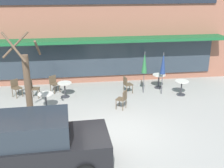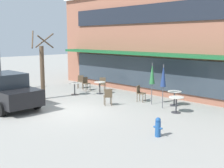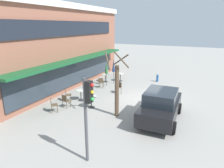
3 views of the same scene
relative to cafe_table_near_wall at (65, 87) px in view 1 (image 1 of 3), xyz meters
name	(u,v)px [view 1 (image 1 of 3)]	position (x,y,z in m)	size (l,w,h in m)	color
ground_plane	(116,133)	(2.01, -3.95, -0.52)	(80.00, 80.00, 0.00)	#9E9B93
building_facade	(94,15)	(2.01, 6.01, 2.90)	(16.31, 9.10, 6.83)	#935B47
cafe_table_near_wall	(65,87)	(0.00, 0.00, 0.00)	(0.70, 0.70, 0.76)	#333338
cafe_table_streetside	(182,85)	(5.89, -0.54, 0.00)	(0.70, 0.70, 0.76)	#333338
cafe_table_by_tree	(46,99)	(-0.82, -1.35, 0.00)	(0.70, 0.70, 0.76)	#333338
cafe_table_mid_patio	(159,79)	(5.04, 0.62, 0.00)	(0.70, 0.70, 0.76)	#333338
patio_umbrella_green_folded	(163,64)	(4.93, -0.27, 1.11)	(0.28, 0.28, 2.20)	#4C4C51
patio_umbrella_cream_folded	(145,63)	(4.05, 0.01, 1.11)	(0.28, 0.28, 2.20)	#4C4C51
cafe_chair_0	(127,84)	(3.18, 0.09, 0.01)	(0.49, 0.49, 0.89)	brown
cafe_chair_1	(123,98)	(2.62, -1.81, 0.01)	(0.56, 0.56, 0.89)	brown
cafe_chair_2	(54,83)	(-0.57, 0.75, 0.01)	(0.56, 0.56, 0.89)	brown
cafe_chair_3	(16,87)	(-2.44, 0.40, 0.01)	(0.57, 0.57, 0.89)	brown
cafe_chair_4	(33,88)	(-1.54, 0.14, 0.01)	(0.44, 0.44, 0.89)	brown
parked_sedan	(38,143)	(-0.66, -5.76, 0.36)	(4.25, 2.11, 1.76)	black
street_tree	(28,89)	(-1.21, -3.32, 1.22)	(1.33, 1.49, 3.89)	brown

